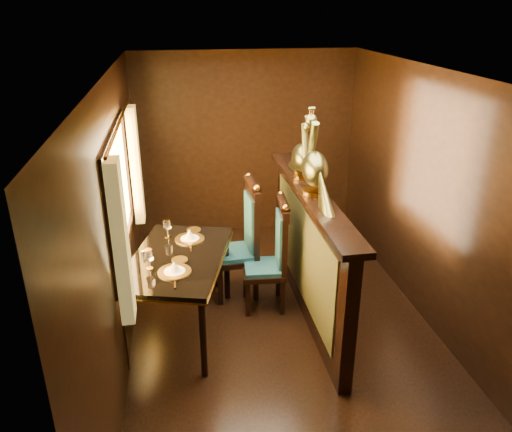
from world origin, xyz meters
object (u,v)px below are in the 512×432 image
object	(u,v)px
dining_table	(178,263)
peacock_left	(316,154)
chair_right	(245,235)
chair_left	(275,251)
peacock_right	(302,146)

from	to	relation	value
dining_table	peacock_left	world-z (taller)	peacock_left
chair_right	dining_table	bearing A→B (deg)	-143.86
peacock_left	chair_left	bearing A→B (deg)	145.30
peacock_right	chair_right	bearing A→B (deg)	174.08
dining_table	peacock_right	xyz separation A→B (m)	(1.33, 0.56, 0.94)
peacock_left	peacock_right	distance (m)	0.49
peacock_left	dining_table	bearing A→B (deg)	-176.97
chair_left	peacock_right	size ratio (longest dim) A/B	1.82
dining_table	peacock_right	bearing A→B (deg)	38.23
chair_right	chair_left	bearing A→B (deg)	-54.79
chair_left	chair_right	world-z (taller)	chair_right
chair_left	chair_right	distance (m)	0.42
chair_left	peacock_right	distance (m)	1.13
peacock_left	peacock_right	bearing A→B (deg)	90.00
dining_table	peacock_right	world-z (taller)	peacock_right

